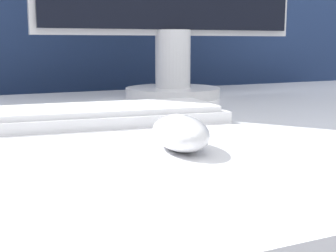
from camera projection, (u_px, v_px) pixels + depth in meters
partition_panel at (58, 103)px, 1.22m from camera, size 5.00×0.03×1.36m
computer_mouse_near at (180, 132)px, 0.50m from camera, size 0.07×0.11×0.04m
keyboard at (70, 116)px, 0.66m from camera, size 0.46×0.17×0.02m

